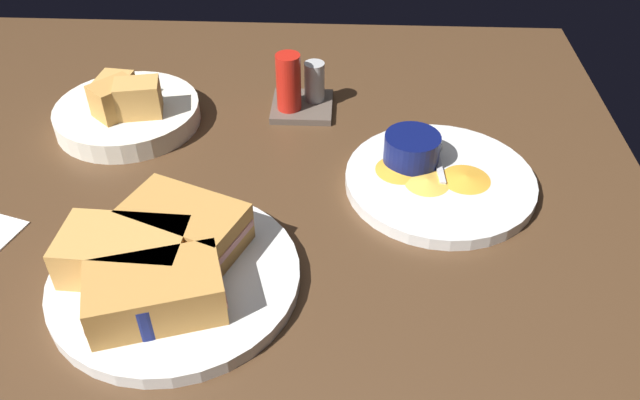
% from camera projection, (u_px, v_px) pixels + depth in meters
% --- Properties ---
extents(ground_plane, '(1.10, 1.10, 0.03)m').
position_uv_depth(ground_plane, '(216.00, 222.00, 0.79)').
color(ground_plane, '#4C331E').
extents(plate_sandwich_main, '(0.27, 0.27, 0.02)m').
position_uv_depth(plate_sandwich_main, '(176.00, 278.00, 0.69)').
color(plate_sandwich_main, silver).
rests_on(plate_sandwich_main, ground_plane).
extents(sandwich_half_near, '(0.15, 0.12, 0.05)m').
position_uv_depth(sandwich_half_near, '(185.00, 224.00, 0.71)').
color(sandwich_half_near, '#C68C42').
rests_on(sandwich_half_near, plate_sandwich_main).
extents(sandwich_half_far, '(0.14, 0.08, 0.05)m').
position_uv_depth(sandwich_half_far, '(124.00, 252.00, 0.67)').
color(sandwich_half_far, tan).
rests_on(sandwich_half_far, plate_sandwich_main).
extents(sandwich_half_extra, '(0.15, 0.11, 0.05)m').
position_uv_depth(sandwich_half_extra, '(155.00, 293.00, 0.63)').
color(sandwich_half_extra, '#C68C42').
rests_on(sandwich_half_extra, plate_sandwich_main).
extents(ramekin_dark_sauce, '(0.07, 0.07, 0.04)m').
position_uv_depth(ramekin_dark_sauce, '(144.00, 300.00, 0.62)').
color(ramekin_dark_sauce, navy).
rests_on(ramekin_dark_sauce, plate_sandwich_main).
extents(spoon_by_dark_ramekin, '(0.04, 0.10, 0.01)m').
position_uv_depth(spoon_by_dark_ramekin, '(171.00, 274.00, 0.68)').
color(spoon_by_dark_ramekin, silver).
rests_on(spoon_by_dark_ramekin, plate_sandwich_main).
extents(plate_chips_companion, '(0.24, 0.24, 0.02)m').
position_uv_depth(plate_chips_companion, '(440.00, 181.00, 0.82)').
color(plate_chips_companion, silver).
rests_on(plate_chips_companion, ground_plane).
extents(ramekin_light_gravy, '(0.07, 0.07, 0.04)m').
position_uv_depth(ramekin_light_gravy, '(412.00, 148.00, 0.82)').
color(ramekin_light_gravy, '#0C144C').
rests_on(ramekin_light_gravy, plate_chips_companion).
extents(spoon_by_gravy_ramekin, '(0.02, 0.10, 0.01)m').
position_uv_depth(spoon_by_gravy_ramekin, '(435.00, 151.00, 0.85)').
color(spoon_by_gravy_ramekin, silver).
rests_on(spoon_by_gravy_ramekin, plate_chips_companion).
extents(plantain_chip_scatter, '(0.15, 0.11, 0.01)m').
position_uv_depth(plantain_chip_scatter, '(427.00, 172.00, 0.81)').
color(plantain_chip_scatter, gold).
rests_on(plantain_chip_scatter, plate_chips_companion).
extents(bread_basket_rear, '(0.21, 0.21, 0.08)m').
position_uv_depth(bread_basket_rear, '(127.00, 111.00, 0.92)').
color(bread_basket_rear, silver).
rests_on(bread_basket_rear, ground_plane).
extents(condiment_caddy, '(0.09, 0.09, 0.10)m').
position_uv_depth(condiment_caddy, '(299.00, 90.00, 0.94)').
color(condiment_caddy, brown).
rests_on(condiment_caddy, ground_plane).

